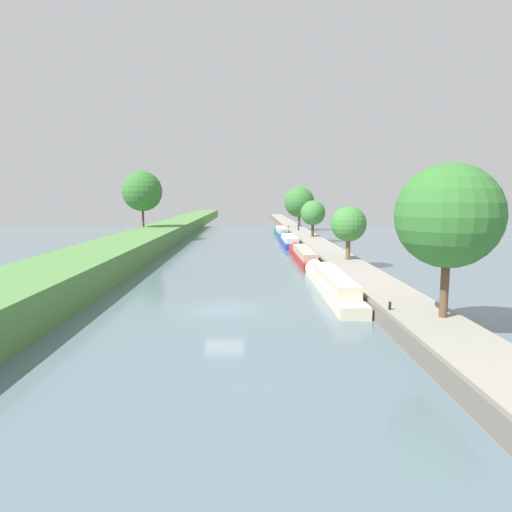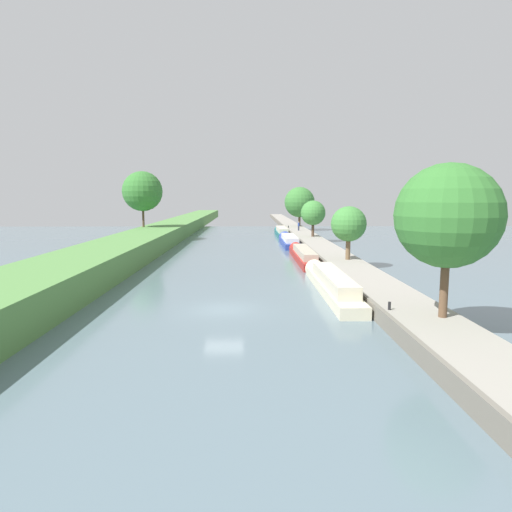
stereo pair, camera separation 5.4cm
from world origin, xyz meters
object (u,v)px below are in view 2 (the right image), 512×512
at_px(narrowboat_cream, 331,283).
at_px(person_walking, 299,226).
at_px(narrowboat_teal, 281,232).
at_px(narrowboat_blue, 289,241).
at_px(mooring_bollard_far, 288,227).
at_px(narrowboat_red, 303,255).
at_px(mooring_bollard_near, 389,306).

xyz_separation_m(narrowboat_cream, person_walking, (2.91, 49.26, 1.10)).
relative_size(narrowboat_teal, person_walking, 8.89).
relative_size(narrowboat_blue, person_walking, 8.90).
distance_m(narrowboat_cream, mooring_bollard_far, 56.21).
bearing_deg(mooring_bollard_far, narrowboat_cream, -91.66).
relative_size(narrowboat_red, mooring_bollard_near, 36.39).
height_order(narrowboat_cream, mooring_bollard_near, narrowboat_cream).
relative_size(person_walking, mooring_bollard_near, 3.69).
bearing_deg(narrowboat_red, narrowboat_cream, -89.64).
relative_size(narrowboat_red, mooring_bollard_far, 36.39).
xyz_separation_m(narrowboat_teal, person_walking, (3.14, -0.35, 1.13)).
height_order(narrowboat_cream, narrowboat_teal, narrowboat_cream).
relative_size(narrowboat_red, narrowboat_blue, 1.11).
relative_size(narrowboat_cream, narrowboat_red, 1.03).
bearing_deg(mooring_bollard_far, mooring_bollard_near, -90.00).
height_order(narrowboat_teal, mooring_bollard_near, narrowboat_teal).
bearing_deg(mooring_bollard_far, narrowboat_red, -92.52).
bearing_deg(narrowboat_red, person_walking, 84.70).
xyz_separation_m(person_walking, mooring_bollard_far, (-1.28, 6.92, -0.65)).
relative_size(mooring_bollard_near, mooring_bollard_far, 1.00).
bearing_deg(narrowboat_cream, narrowboat_red, 90.36).
bearing_deg(person_walking, narrowboat_cream, -93.38).
height_order(narrowboat_teal, mooring_bollard_far, narrowboat_teal).
relative_size(narrowboat_red, narrowboat_teal, 1.11).
height_order(narrowboat_blue, mooring_bollard_far, narrowboat_blue).
bearing_deg(mooring_bollard_near, person_walking, 88.75).
height_order(narrowboat_cream, narrowboat_red, narrowboat_cream).
bearing_deg(mooring_bollard_near, narrowboat_red, 93.82).
distance_m(narrowboat_cream, narrowboat_blue, 33.46).
xyz_separation_m(narrowboat_red, person_walking, (3.01, 32.47, 1.17)).
bearing_deg(narrowboat_teal, narrowboat_blue, -90.15).
distance_m(narrowboat_cream, narrowboat_red, 16.79).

